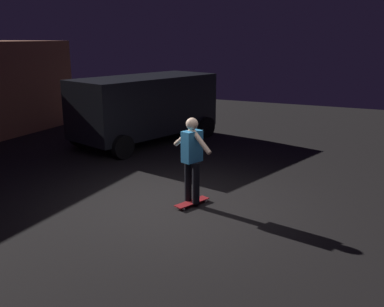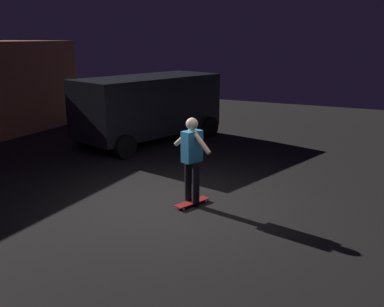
% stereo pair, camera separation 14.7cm
% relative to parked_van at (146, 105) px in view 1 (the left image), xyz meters
% --- Properties ---
extents(ground_plane, '(28.00, 28.00, 0.00)m').
position_rel_parked_van_xyz_m(ground_plane, '(-4.37, -3.32, -1.16)').
color(ground_plane, black).
extents(parked_van, '(4.96, 3.34, 2.03)m').
position_rel_parked_van_xyz_m(parked_van, '(0.00, 0.00, 0.00)').
color(parked_van, black).
rests_on(parked_van, ground_plane).
extents(skateboard_ridden, '(0.80, 0.48, 0.07)m').
position_rel_parked_van_xyz_m(skateboard_ridden, '(-4.20, -3.49, -1.11)').
color(skateboard_ridden, '#AD1E23').
rests_on(skateboard_ridden, ground_plane).
extents(skater, '(0.45, 0.94, 1.67)m').
position_rel_parked_van_xyz_m(skater, '(-4.20, -3.49, -0.12)').
color(skater, black).
rests_on(skater, skateboard_ridden).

